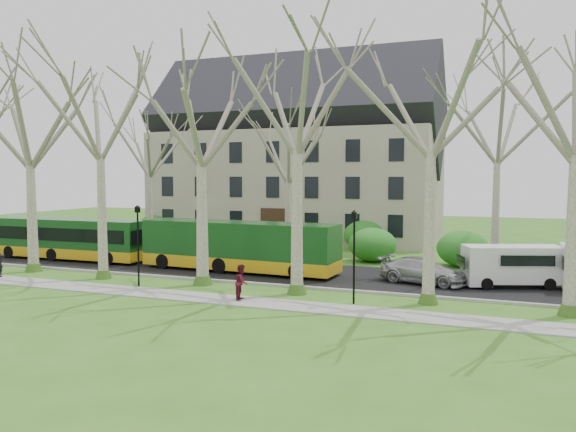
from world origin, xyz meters
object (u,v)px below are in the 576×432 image
(bus_lead, at_px, (70,238))
(bus_follow, at_px, (238,246))
(van_a, at_px, (513,266))
(sedan, at_px, (423,271))
(pedestrian_b, at_px, (242,282))

(bus_lead, height_order, bus_follow, bus_follow)
(van_a, bearing_deg, sedan, 169.38)
(sedan, relative_size, pedestrian_b, 2.85)
(bus_lead, xyz_separation_m, pedestrian_b, (17.00, -7.38, -0.64))
(bus_follow, height_order, sedan, bus_follow)
(pedestrian_b, bearing_deg, van_a, -67.81)
(bus_lead, height_order, pedestrian_b, bus_lead)
(bus_follow, bearing_deg, sedan, 3.46)
(bus_lead, bearing_deg, bus_follow, -1.21)
(bus_follow, bearing_deg, pedestrian_b, -59.67)
(van_a, bearing_deg, bus_follow, 163.42)
(sedan, xyz_separation_m, pedestrian_b, (-7.57, -7.25, 0.15))
(bus_follow, height_order, van_a, bus_follow)
(bus_lead, xyz_separation_m, van_a, (29.14, 0.57, -0.39))
(bus_follow, height_order, pedestrian_b, bus_follow)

